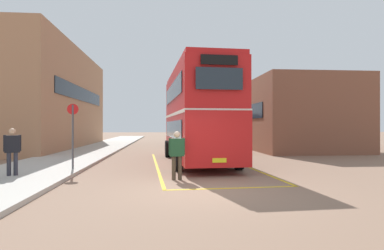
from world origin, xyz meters
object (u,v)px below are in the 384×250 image
object	(u,v)px
pedestrian_waiting_near	(12,148)
pedestrian_boarding	(177,152)
bus_stop_sign	(73,130)
single_deck_bus	(203,128)
double_decker_bus	(197,114)

from	to	relation	value
pedestrian_waiting_near	pedestrian_boarding	bearing A→B (deg)	-5.71
pedestrian_waiting_near	bus_stop_sign	size ratio (longest dim) A/B	0.63
pedestrian_boarding	bus_stop_sign	xyz separation A→B (m)	(-4.14, 2.23, 0.75)
pedestrian_boarding	single_deck_bus	bearing A→B (deg)	80.63
double_decker_bus	pedestrian_waiting_near	world-z (taller)	double_decker_bus
single_deck_bus	bus_stop_sign	size ratio (longest dim) A/B	3.29
double_decker_bus	single_deck_bus	distance (m)	16.86
double_decker_bus	pedestrian_boarding	bearing A→B (deg)	-103.45
pedestrian_waiting_near	bus_stop_sign	world-z (taller)	bus_stop_sign
pedestrian_boarding	pedestrian_waiting_near	xyz separation A→B (m)	(-5.74, 0.57, 0.11)
bus_stop_sign	pedestrian_boarding	bearing A→B (deg)	-28.32
pedestrian_waiting_near	bus_stop_sign	xyz separation A→B (m)	(1.60, 1.66, 0.64)
bus_stop_sign	single_deck_bus	bearing A→B (deg)	68.49
pedestrian_boarding	bus_stop_sign	distance (m)	4.76
pedestrian_boarding	bus_stop_sign	size ratio (longest dim) A/B	0.64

